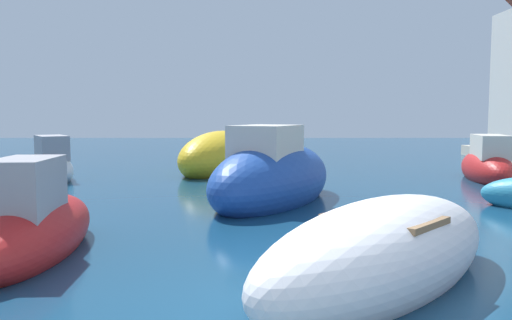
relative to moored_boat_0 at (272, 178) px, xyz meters
The scene contains 7 objects.
ground 7.38m from the moored_boat_0, 87.98° to the right, with size 80.00×80.00×0.00m, color navy.
moored_boat_0 is the anchor object (origin of this frame).
moored_boat_2 8.45m from the moored_boat_0, 147.83° to the left, with size 2.87×3.60×1.69m.
moored_boat_5 6.47m from the moored_boat_0, 79.50° to the right, with size 4.43×4.64×1.45m.
moored_boat_6 7.03m from the moored_boat_0, 103.95° to the left, with size 3.90×6.23×1.95m.
moored_boat_7 8.33m from the moored_boat_0, 31.25° to the left, with size 2.07×4.28×1.75m.
moored_boat_8 6.16m from the moored_boat_0, 128.17° to the right, with size 1.43×4.02×1.78m.
Camera 1 is at (-0.67, -5.50, 2.19)m, focal length 37.25 mm.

